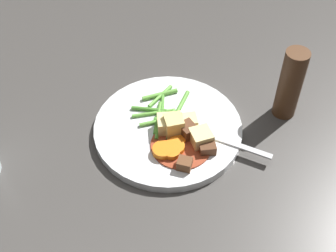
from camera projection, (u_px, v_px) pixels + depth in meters
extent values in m
plane|color=#423F3D|center=(168.00, 132.00, 0.83)|extent=(3.00, 3.00, 0.00)
cylinder|color=white|center=(168.00, 129.00, 0.83)|extent=(0.26, 0.26, 0.02)
cylinder|color=#93381E|center=(181.00, 145.00, 0.79)|extent=(0.10, 0.10, 0.00)
cylinder|color=orange|center=(177.00, 147.00, 0.78)|extent=(0.04, 0.04, 0.01)
cylinder|color=orange|center=(172.00, 152.00, 0.77)|extent=(0.04, 0.04, 0.01)
cylinder|color=orange|center=(163.00, 151.00, 0.77)|extent=(0.05, 0.05, 0.01)
cylinder|color=orange|center=(178.00, 139.00, 0.79)|extent=(0.04, 0.04, 0.01)
cube|color=#EAD68C|center=(190.00, 122.00, 0.81)|extent=(0.03, 0.03, 0.02)
cube|color=#E5CC7A|center=(174.00, 126.00, 0.80)|extent=(0.03, 0.03, 0.04)
cube|color=#EAD68C|center=(201.00, 137.00, 0.79)|extent=(0.04, 0.04, 0.03)
cube|color=#EAD68C|center=(166.00, 124.00, 0.80)|extent=(0.04, 0.03, 0.03)
cube|color=brown|center=(185.00, 164.00, 0.75)|extent=(0.03, 0.03, 0.02)
cube|color=#56331E|center=(207.00, 148.00, 0.78)|extent=(0.02, 0.03, 0.02)
cube|color=#56331E|center=(188.00, 130.00, 0.80)|extent=(0.04, 0.03, 0.03)
cylinder|color=#66AD42|center=(154.00, 113.00, 0.84)|extent=(0.01, 0.08, 0.01)
cylinder|color=#66AD42|center=(161.00, 96.00, 0.87)|extent=(0.05, 0.05, 0.01)
cylinder|color=#66AD42|center=(161.00, 94.00, 0.87)|extent=(0.02, 0.07, 0.01)
cylinder|color=#4C8E33|center=(175.00, 119.00, 0.83)|extent=(0.02, 0.05, 0.01)
cylinder|color=#4C8E33|center=(160.00, 104.00, 0.85)|extent=(0.05, 0.02, 0.01)
cylinder|color=#4C8E33|center=(177.00, 114.00, 0.84)|extent=(0.02, 0.06, 0.01)
cylinder|color=#66AD42|center=(171.00, 123.00, 0.82)|extent=(0.07, 0.03, 0.01)
cylinder|color=#66AD42|center=(156.00, 122.00, 0.82)|extent=(0.01, 0.06, 0.01)
cylinder|color=#599E38|center=(158.00, 118.00, 0.83)|extent=(0.07, 0.03, 0.01)
cylinder|color=#599E38|center=(158.00, 124.00, 0.82)|extent=(0.07, 0.02, 0.01)
cylinder|color=#4C8E33|center=(170.00, 118.00, 0.83)|extent=(0.02, 0.06, 0.01)
cylinder|color=#599E38|center=(181.00, 104.00, 0.85)|extent=(0.06, 0.04, 0.01)
cylinder|color=#4C8E33|center=(149.00, 109.00, 0.84)|extent=(0.03, 0.06, 0.01)
cube|color=silver|center=(239.00, 146.00, 0.79)|extent=(0.08, 0.10, 0.00)
cube|color=silver|center=(203.00, 133.00, 0.81)|extent=(0.03, 0.03, 0.00)
cylinder|color=silver|center=(189.00, 124.00, 0.82)|extent=(0.03, 0.04, 0.00)
cylinder|color=silver|center=(188.00, 127.00, 0.82)|extent=(0.03, 0.04, 0.00)
cylinder|color=silver|center=(187.00, 129.00, 0.81)|extent=(0.03, 0.04, 0.00)
cylinder|color=silver|center=(185.00, 132.00, 0.81)|extent=(0.03, 0.04, 0.00)
cylinder|color=#4C2D19|center=(290.00, 84.00, 0.81)|extent=(0.04, 0.04, 0.14)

